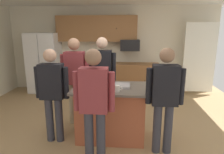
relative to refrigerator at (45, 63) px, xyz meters
The scene contains 18 objects.
floor 3.24m from the refrigerator, 49.98° to the right, with size 7.04×7.04×0.00m, color tan.
back_wall 2.08m from the refrigerator, 11.81° to the left, with size 6.40×0.10×2.60m, color beige.
french_door_window_panel 4.60m from the refrigerator, ahead, with size 0.90×0.06×2.00m, color white.
cabinet_run_upper 1.91m from the refrigerator, ahead, with size 2.40×0.38×0.75m.
cabinet_run_lower 2.64m from the refrigerator, ahead, with size 1.80×0.63×0.90m.
refrigerator is the anchor object (origin of this frame).
microwave_over_range 2.66m from the refrigerator, ahead, with size 0.56×0.40×0.32m, color black.
kitchen_island 3.46m from the refrigerator, 49.10° to the right, with size 1.29×0.84×0.94m.
person_elder_center 3.95m from the refrigerator, 58.17° to the right, with size 0.57×0.22×1.68m.
person_host_foreground 3.08m from the refrigerator, 65.30° to the right, with size 0.57×0.22×1.61m.
person_guest_left 4.31m from the refrigerator, 44.15° to the right, with size 0.57×0.22×1.67m.
person_guest_right 2.73m from the refrigerator, 42.53° to the right, with size 0.57×0.23×1.76m.
person_guest_by_door 2.57m from the refrigerator, 54.38° to the right, with size 0.57×0.23×1.75m.
mug_blue_stoneware 3.72m from the refrigerator, 50.33° to the right, with size 0.13×0.08×0.11m.
mug_ceramic_white 3.43m from the refrigerator, 55.45° to the right, with size 0.13×0.09×0.10m.
tumbler_amber 3.30m from the refrigerator, 53.12° to the right, with size 0.06×0.06×0.14m.
glass_pilsner 3.02m from the refrigerator, 50.77° to the right, with size 0.06×0.06×0.14m.
serving_tray 3.49m from the refrigerator, 47.48° to the right, with size 0.44×0.30×0.04m.
Camera 1 is at (0.52, -3.55, 1.93)m, focal length 32.38 mm.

